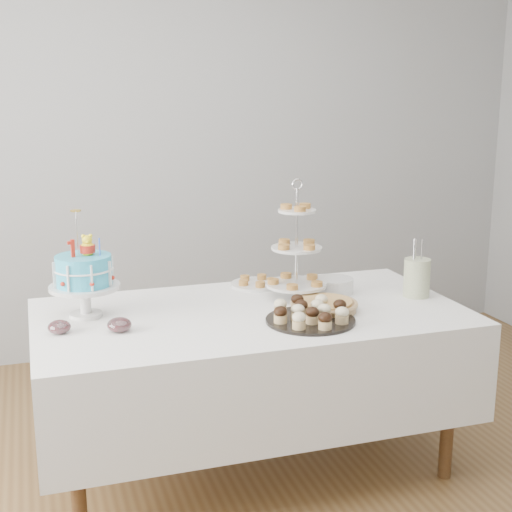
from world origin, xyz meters
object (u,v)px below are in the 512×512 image
object	(u,v)px
pie	(324,305)
utensil_pitcher	(417,276)
jam_bowl_b	(119,325)
tiered_stand	(297,249)
jam_bowl_a	(59,327)
cupcake_tray	(311,312)
table	(251,358)
birthday_cake	(85,288)
pastry_plate	(256,282)
plate_stack	(334,286)

from	to	relation	value
pie	utensil_pitcher	world-z (taller)	utensil_pitcher
pie	jam_bowl_b	bearing A→B (deg)	179.94
tiered_stand	jam_bowl_b	size ratio (longest dim) A/B	5.66
jam_bowl_a	jam_bowl_b	bearing A→B (deg)	-13.03
cupcake_tray	pie	size ratio (longest dim) A/B	1.27
table	cupcake_tray	world-z (taller)	cupcake_tray
birthday_cake	cupcake_tray	xyz separation A→B (m)	(0.91, -0.37, -0.09)
table	tiered_stand	world-z (taller)	tiered_stand
table	jam_bowl_a	world-z (taller)	jam_bowl_a
jam_bowl_a	jam_bowl_b	world-z (taller)	jam_bowl_b
table	utensil_pitcher	distance (m)	0.89
birthday_cake	cupcake_tray	size ratio (longest dim) A/B	1.21
pastry_plate	jam_bowl_b	distance (m)	0.91
table	utensil_pitcher	size ratio (longest dim) A/B	6.79
pastry_plate	table	bearing A→B (deg)	-111.12
birthday_cake	pastry_plate	world-z (taller)	birthday_cake
pie	jam_bowl_a	size ratio (longest dim) A/B	3.25
utensil_pitcher	plate_stack	bearing A→B (deg)	143.08
tiered_stand	plate_stack	size ratio (longest dim) A/B	3.04
cupcake_tray	jam_bowl_a	bearing A→B (deg)	170.20
pie	table	bearing A→B (deg)	162.12
cupcake_tray	plate_stack	bearing A→B (deg)	53.74
table	pie	world-z (taller)	pie
jam_bowl_b	pie	bearing A→B (deg)	-0.06
pastry_plate	jam_bowl_a	size ratio (longest dim) A/B	2.81
birthday_cake	jam_bowl_b	size ratio (longest dim) A/B	4.66
cupcake_tray	jam_bowl_b	world-z (taller)	cupcake_tray
plate_stack	pastry_plate	bearing A→B (deg)	143.11
jam_bowl_a	pie	bearing A→B (deg)	-2.77
birthday_cake	pie	distance (m)	1.07
jam_bowl_b	plate_stack	bearing A→B (deg)	13.41
cupcake_tray	jam_bowl_a	size ratio (longest dim) A/B	4.14
pie	utensil_pitcher	bearing A→B (deg)	8.94
cupcake_tray	plate_stack	size ratio (longest dim) A/B	2.06
table	utensil_pitcher	xyz separation A→B (m)	(0.83, -0.02, 0.33)
pie	utensil_pitcher	xyz separation A→B (m)	(0.52, 0.08, 0.07)
plate_stack	utensil_pitcher	bearing A→B (deg)	-26.56
plate_stack	jam_bowl_a	xyz separation A→B (m)	(-1.32, -0.20, -0.01)
pastry_plate	jam_bowl_b	size ratio (longest dim) A/B	2.60
birthday_cake	jam_bowl_b	world-z (taller)	birthday_cake
plate_stack	jam_bowl_a	bearing A→B (deg)	-171.25
table	tiered_stand	size ratio (longest dim) A/B	3.35
pastry_plate	jam_bowl_b	bearing A→B (deg)	-146.55
cupcake_tray	jam_bowl_b	xyz separation A→B (m)	(-0.80, 0.12, -0.01)
table	utensil_pitcher	bearing A→B (deg)	-1.36
jam_bowl_b	tiered_stand	bearing A→B (deg)	15.63
birthday_cake	pastry_plate	bearing A→B (deg)	5.81
table	cupcake_tray	size ratio (longest dim) A/B	4.94
plate_stack	pastry_plate	world-z (taller)	plate_stack
pie	plate_stack	distance (m)	0.31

